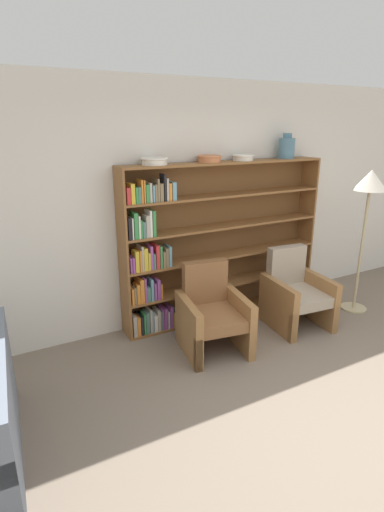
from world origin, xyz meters
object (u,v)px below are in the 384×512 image
at_px(vase_tall, 287,148).
at_px(floor_lamp, 370,190).
at_px(bowl_terracotta, 154,161).
at_px(bookshelf, 206,245).
at_px(bowl_copper, 243,157).
at_px(bowl_olive, 209,158).
at_px(armchair_leather, 212,314).
at_px(armchair_cushioned, 295,293).

height_order(vase_tall, floor_lamp, vase_tall).
distance_m(bowl_terracotta, vase_tall, 1.74).
bearing_deg(vase_tall, bookshelf, 179.03).
bearing_deg(bowl_copper, bowl_olive, 180.00).
xyz_separation_m(bowl_terracotta, vase_tall, (1.74, -0.00, 0.09)).
distance_m(bowl_terracotta, armchair_leather, 1.69).
xyz_separation_m(bookshelf, armchair_leather, (-0.30, -0.67, -0.53)).
height_order(bowl_copper, vase_tall, vase_tall).
bearing_deg(armchair_cushioned, bowl_terracotta, -18.25).
bearing_deg(floor_lamp, vase_tall, 133.77).
distance_m(bookshelf, vase_tall, 1.55).
distance_m(vase_tall, armchair_leather, 2.25).
xyz_separation_m(armchair_leather, floor_lamp, (2.10, -0.06, 1.14)).
relative_size(bowl_terracotta, bowl_olive, 1.04).
bearing_deg(bowl_copper, bowl_terracotta, 180.00).
height_order(bookshelf, bowl_olive, bowl_olive).
relative_size(armchair_leather, armchair_cushioned, 1.00).
distance_m(bowl_terracotta, floor_lamp, 2.56).
height_order(bowl_terracotta, bowl_olive, same).
bearing_deg(bowl_olive, armchair_leather, -116.82).
xyz_separation_m(bowl_copper, vase_tall, (0.64, -0.00, 0.09)).
bearing_deg(vase_tall, floor_lamp, -46.23).
relative_size(bowl_olive, vase_tall, 0.93).
bearing_deg(vase_tall, bowl_copper, 180.00).
relative_size(armchair_cushioned, floor_lamp, 0.51).
height_order(bowl_copper, armchair_cushioned, bowl_copper).
bearing_deg(bowl_terracotta, armchair_cushioned, -24.07).
height_order(vase_tall, armchair_cushioned, vase_tall).
bearing_deg(bowl_copper, vase_tall, -0.00).
bearing_deg(armchair_cushioned, bowl_olive, -33.15).
height_order(bookshelf, floor_lamp, bookshelf).
bearing_deg(vase_tall, armchair_cushioned, -112.96).
xyz_separation_m(bowl_copper, armchair_leather, (-0.78, -0.65, -1.52)).
height_order(bookshelf, vase_tall, vase_tall).
bearing_deg(bowl_olive, floor_lamp, -22.02).
bearing_deg(bowl_terracotta, bowl_olive, 0.00).
bearing_deg(armchair_leather, armchair_cushioned, -170.70).
bearing_deg(bowl_olive, bowl_copper, 0.00).
distance_m(bowl_copper, armchair_cushioned, 1.70).
bearing_deg(armchair_cushioned, bookshelf, -33.06).
height_order(bowl_olive, vase_tall, vase_tall).
distance_m(vase_tall, armchair_cushioned, 1.76).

